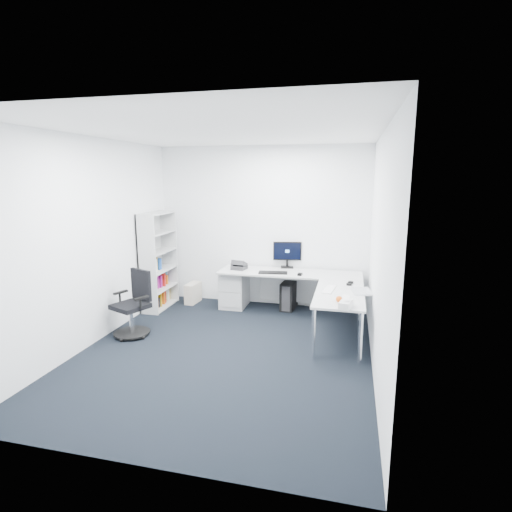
% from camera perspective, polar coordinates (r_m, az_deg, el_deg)
% --- Properties ---
extents(ground, '(4.20, 4.20, 0.00)m').
position_cam_1_polar(ground, '(5.24, -4.40, -13.51)').
color(ground, black).
extents(ceiling, '(4.20, 4.20, 0.00)m').
position_cam_1_polar(ceiling, '(4.78, -4.91, 17.34)').
color(ceiling, white).
extents(wall_back, '(3.60, 0.02, 2.70)m').
position_cam_1_polar(wall_back, '(6.83, 0.83, 4.21)').
color(wall_back, white).
rests_on(wall_back, ground).
extents(wall_front, '(3.60, 0.02, 2.70)m').
position_cam_1_polar(wall_front, '(2.96, -17.40, -5.81)').
color(wall_front, white).
rests_on(wall_front, ground).
extents(wall_left, '(0.02, 4.20, 2.70)m').
position_cam_1_polar(wall_left, '(5.65, -22.29, 1.86)').
color(wall_left, white).
rests_on(wall_left, ground).
extents(wall_right, '(0.02, 4.20, 2.70)m').
position_cam_1_polar(wall_right, '(4.61, 17.17, 0.23)').
color(wall_right, white).
rests_on(wall_right, ground).
extents(l_desk, '(2.30, 1.29, 0.67)m').
position_cam_1_polar(l_desk, '(6.27, 4.33, -5.97)').
color(l_desk, '#B2B4B4').
rests_on(l_desk, ground).
extents(drawer_pedestal, '(0.41, 0.51, 0.63)m').
position_cam_1_polar(drawer_pedestal, '(6.84, -3.13, -4.65)').
color(drawer_pedestal, '#B2B4B4').
rests_on(drawer_pedestal, ground).
extents(bookshelf, '(0.31, 0.81, 1.62)m').
position_cam_1_polar(bookshelf, '(6.87, -13.75, -0.66)').
color(bookshelf, '#B5B7B7').
rests_on(bookshelf, ground).
extents(task_chair, '(0.67, 0.67, 0.91)m').
position_cam_1_polar(task_chair, '(5.83, -17.53, -6.59)').
color(task_chair, black).
rests_on(task_chair, ground).
extents(black_pc_tower, '(0.26, 0.49, 0.46)m').
position_cam_1_polar(black_pc_tower, '(6.78, 4.75, -5.57)').
color(black_pc_tower, black).
rests_on(black_pc_tower, ground).
extents(beige_pc_tower, '(0.19, 0.38, 0.35)m').
position_cam_1_polar(beige_pc_tower, '(7.15, -8.99, -5.24)').
color(beige_pc_tower, beige).
rests_on(beige_pc_tower, ground).
extents(power_strip, '(0.38, 0.14, 0.04)m').
position_cam_1_polar(power_strip, '(6.97, 8.46, -6.99)').
color(power_strip, silver).
rests_on(power_strip, ground).
extents(monitor, '(0.49, 0.23, 0.46)m').
position_cam_1_polar(monitor, '(6.76, 4.49, 0.23)').
color(monitor, black).
rests_on(monitor, l_desk).
extents(black_keyboard, '(0.47, 0.22, 0.02)m').
position_cam_1_polar(black_keyboard, '(6.40, 2.44, -2.38)').
color(black_keyboard, black).
rests_on(black_keyboard, l_desk).
extents(mouse, '(0.07, 0.10, 0.03)m').
position_cam_1_polar(mouse, '(6.29, 6.30, -2.62)').
color(mouse, black).
rests_on(mouse, l_desk).
extents(desk_phone, '(0.26, 0.26, 0.15)m').
position_cam_1_polar(desk_phone, '(6.65, -2.42, -1.26)').
color(desk_phone, '#2D2C2F').
rests_on(desk_phone, l_desk).
extents(laptop, '(0.44, 0.43, 0.27)m').
position_cam_1_polar(laptop, '(5.53, 14.93, -3.66)').
color(laptop, silver).
rests_on(laptop, l_desk).
extents(white_keyboard, '(0.18, 0.44, 0.01)m').
position_cam_1_polar(white_keyboard, '(5.56, 10.41, -4.71)').
color(white_keyboard, silver).
rests_on(white_keyboard, l_desk).
extents(headphones, '(0.15, 0.20, 0.05)m').
position_cam_1_polar(headphones, '(5.90, 13.27, -3.72)').
color(headphones, black).
rests_on(headphones, l_desk).
extents(orange_fruit, '(0.08, 0.08, 0.08)m').
position_cam_1_polar(orange_fruit, '(5.04, 11.78, -6.06)').
color(orange_fruit, '#D95713').
rests_on(orange_fruit, l_desk).
extents(tissue_box, '(0.17, 0.26, 0.08)m').
position_cam_1_polar(tissue_box, '(4.86, 12.71, -6.74)').
color(tissue_box, silver).
rests_on(tissue_box, l_desk).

